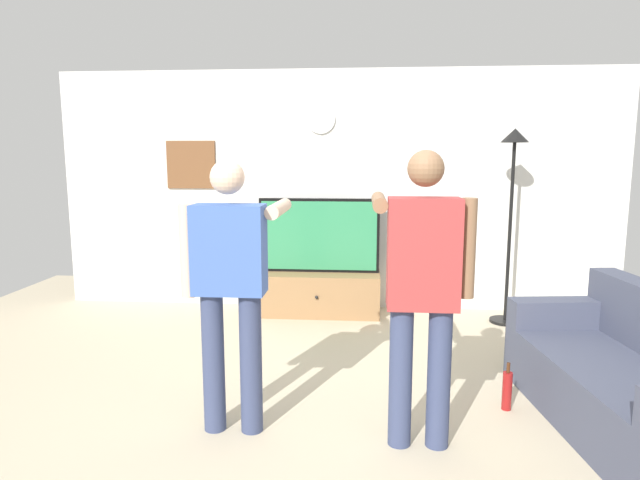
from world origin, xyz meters
The scene contains 11 objects.
ground_plane centered at (0.00, 0.00, 0.00)m, with size 8.40×8.40×0.00m, color beige.
back_wall centered at (0.00, 2.95, 1.35)m, with size 6.40×0.10×2.70m, color silver.
tv_stand centered at (-0.18, 2.60, 0.23)m, with size 1.35×0.57×0.46m.
television centered at (-0.18, 2.65, 0.87)m, with size 1.33×0.07×0.82m.
wall_clock centered at (-0.18, 2.89, 2.15)m, with size 0.32×0.32×0.03m, color white.
framed_picture centered at (-1.68, 2.90, 1.64)m, with size 0.57×0.04×0.54m, color brown.
floor_lamp centered at (1.82, 2.42, 1.44)m, with size 0.32×0.32×2.02m.
person_standing_nearer_lamp centered at (-0.51, -0.04, 0.99)m, with size 0.62×0.78×1.73m.
person_standing_nearer_couch centered at (0.66, -0.13, 1.01)m, with size 0.59×0.78×1.78m.
side_couch centered at (2.05, 0.15, 0.32)m, with size 1.06×1.96×0.87m.
beverage_bottle centered at (1.32, 0.38, 0.14)m, with size 0.07×0.07×0.34m.
Camera 1 is at (0.31, -3.27, 1.75)m, focal length 30.47 mm.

